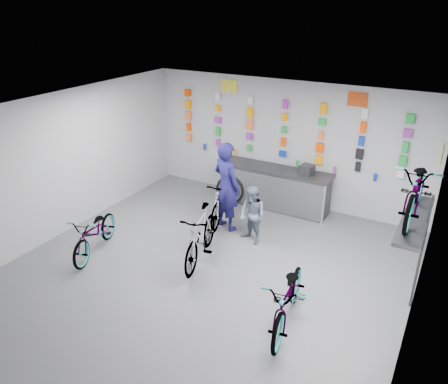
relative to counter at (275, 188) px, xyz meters
The scene contains 20 objects.
floor 3.57m from the counter, 90.00° to the right, with size 8.00×8.00×0.00m, color #4F4F53.
ceiling 4.34m from the counter, 90.00° to the right, with size 8.00×8.00×0.00m, color white.
wall_back 1.11m from the counter, 90.00° to the left, with size 7.00×7.00×0.00m, color #B9BABC.
wall_left 5.08m from the counter, 134.67° to the right, with size 8.00×8.00×0.00m, color #B9BABC.
wall_right 5.08m from the counter, 45.33° to the right, with size 8.00×8.00×0.00m, color #B9BABC.
counter is the anchor object (origin of this frame).
merch_wall 1.38m from the counter, 75.02° to the left, with size 5.57×0.08×1.57m.
wall_bracket 4.18m from the counter, 35.12° to the right, with size 0.39×1.90×2.00m.
sign_left 2.73m from the counter, 163.67° to the left, with size 0.42×0.02×0.30m, color yellow.
sign_right 2.78m from the counter, 15.36° to the left, with size 0.42×0.02×0.30m, color #C74213.
sign_side 4.72m from the counter, 33.92° to the right, with size 0.02×0.40×0.30m, color yellow.
bike_left 4.32m from the counter, 121.66° to the right, with size 0.59×1.68×0.89m, color gray.
bike_center 2.91m from the counter, 95.80° to the right, with size 0.51×1.80×1.08m, color gray.
bike_right 4.22m from the counter, 63.86° to the right, with size 0.64×1.84×0.97m, color gray.
bike_service 1.45m from the counter, 120.35° to the right, with size 0.49×1.74×1.05m, color gray.
bike_wall 4.30m from the counter, 35.76° to the right, with size 0.63×1.80×0.95m, color gray.
clerk 1.64m from the counter, 109.06° to the right, with size 0.72×0.47×1.98m, color #16144E.
customer 1.81m from the counter, 81.82° to the right, with size 0.60×0.47×1.24m, color slate.
spare_wheel 1.10m from the counter, 160.23° to the right, with size 0.75×0.26×0.74m.
register 0.98m from the counter, ahead, with size 0.28×0.30×0.22m, color black.
Camera 1 is at (3.64, -5.47, 4.69)m, focal length 35.00 mm.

